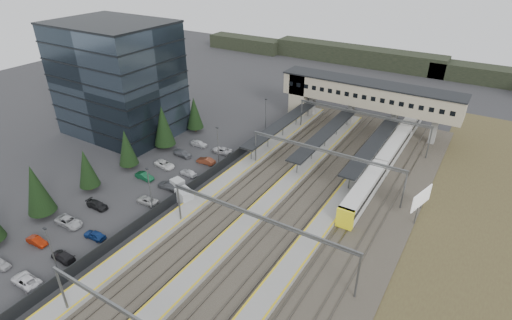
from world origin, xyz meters
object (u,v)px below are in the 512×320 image
Objects in this scene: footbridge at (356,94)px; train at (393,149)px; office_building at (118,79)px; relay_cabin_near at (184,196)px; relay_cabin_far at (178,185)px; billboard at (421,199)px.

train is (12.30, -11.05, -6.05)m from footbridge.
train is at bearing -41.94° from footbridge.
office_building is 7.17× the size of relay_cabin_near.
relay_cabin_near is 1.34× the size of relay_cabin_far.
office_building is at bearing 154.56° from relay_cabin_far.
relay_cabin_far is (-3.61, 2.37, -0.21)m from relay_cabin_near.
relay_cabin_near is 0.61× the size of billboard.
billboard reaches higher than relay_cabin_near.
relay_cabin_near is at bearing -126.55° from train.
office_building reaches higher than relay_cabin_near.
relay_cabin_far is 0.06× the size of footbridge.
relay_cabin_near is 0.06× the size of train.
office_building is 31.98m from relay_cabin_far.
train is (25.34, 34.18, 0.68)m from relay_cabin_near.
relay_cabin_near is 47.55m from footbridge.
relay_cabin_far is 43.02m from train.
footbridge reaches higher than relay_cabin_far.
relay_cabin_far is (27.05, -12.86, -11.20)m from office_building.
footbridge is 17.61m from train.
relay_cabin_far is 46.51m from footbridge.
relay_cabin_near is (30.66, -15.23, -10.99)m from office_building.
relay_cabin_far is 0.05× the size of train.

